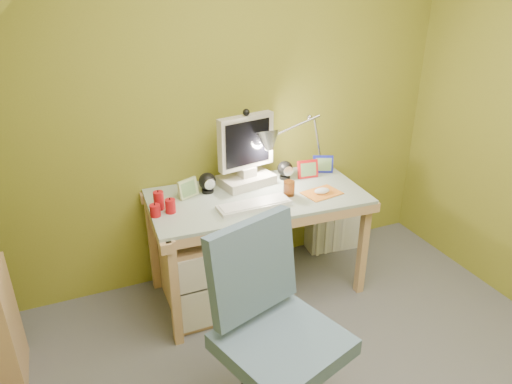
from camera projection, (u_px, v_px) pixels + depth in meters
name	position (u px, v px, depth m)	size (l,w,h in m)	color
wall_back	(219.00, 105.00, 2.98)	(3.20, 0.01, 2.40)	olive
slope_ceiling	(13.00, 34.00, 1.02)	(1.10, 3.20, 1.10)	white
desk	(257.00, 244.00, 3.07)	(1.33, 0.66, 0.71)	tan
monitor	(246.00, 144.00, 2.95)	(0.40, 0.23, 0.55)	#B9B3A6
speaker_left	(207.00, 183.00, 2.93)	(0.11, 0.11, 0.13)	black
speaker_right	(285.00, 170.00, 3.12)	(0.10, 0.10, 0.12)	black
keyboard	(254.00, 205.00, 2.77)	(0.44, 0.14, 0.02)	silver
mousepad	(322.00, 193.00, 2.94)	(0.23, 0.16, 0.01)	orange
mouse	(322.00, 191.00, 2.93)	(0.10, 0.06, 0.03)	white
amber_tumbler	(289.00, 188.00, 2.90)	(0.07, 0.07, 0.09)	brown
candle_cluster	(160.00, 203.00, 2.69)	(0.15, 0.13, 0.11)	#AC0E14
photo_frame_red	(308.00, 169.00, 3.14)	(0.14, 0.02, 0.12)	red
photo_frame_blue	(323.00, 164.00, 3.23)	(0.14, 0.02, 0.12)	#161D9C
photo_frame_green	(188.00, 188.00, 2.87)	(0.14, 0.02, 0.12)	#B4C88A
desk_lamp	(309.00, 131.00, 3.10)	(0.57, 0.24, 0.61)	silver
task_chair	(283.00, 340.00, 2.06)	(0.56, 0.56, 1.02)	#475D74
radiator	(334.00, 222.00, 3.63)	(0.43, 0.17, 0.43)	silver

